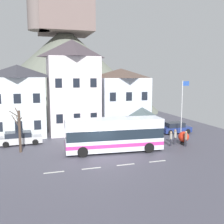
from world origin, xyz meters
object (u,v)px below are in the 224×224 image
object	(u,v)px
townhouse_00	(18,101)
pedestrian_00	(162,135)
parked_car_01	(175,128)
public_bench	(127,133)
pedestrian_01	(186,138)
flagpole	(182,104)
hilltop_castle	(66,67)
pedestrian_02	(171,138)
pedestrian_03	(175,136)
parked_car_00	(20,138)
townhouse_01	(73,87)
harbour_buoy	(184,137)
transit_bus	(114,135)
bus_shelter	(142,113)
bare_tree_00	(19,130)
townhouse_02	(121,99)

from	to	relation	value
townhouse_00	pedestrian_00	distance (m)	18.00
parked_car_01	public_bench	world-z (taller)	parked_car_01
pedestrian_01	flagpole	xyz separation A→B (m)	(2.12, 4.21, 3.05)
hilltop_castle	pedestrian_02	xyz separation A→B (m)	(6.70, -33.71, -8.38)
pedestrian_00	pedestrian_03	distance (m)	1.44
townhouse_00	hilltop_castle	xyz separation A→B (m)	(9.00, 23.66, 4.84)
parked_car_00	pedestrian_02	distance (m)	16.48
townhouse_01	hilltop_castle	xyz separation A→B (m)	(2.19, 23.52, 3.20)
pedestrian_00	harbour_buoy	size ratio (longest dim) A/B	1.15
transit_bus	bus_shelter	size ratio (longest dim) A/B	2.58
pedestrian_03	public_bench	world-z (taller)	pedestrian_03
townhouse_01	pedestrian_01	size ratio (longest dim) A/B	7.24
hilltop_castle	bare_tree_00	size ratio (longest dim) A/B	9.17
public_bench	townhouse_01	bearing A→B (deg)	142.49
bus_shelter	pedestrian_02	size ratio (longest dim) A/B	2.37
townhouse_00	transit_bus	distance (m)	14.04
hilltop_castle	flagpole	xyz separation A→B (m)	(10.24, -30.14, -5.25)
parked_car_01	pedestrian_02	xyz separation A→B (m)	(-3.85, -5.52, 0.19)
bare_tree_00	harbour_buoy	bearing A→B (deg)	-7.15
transit_bus	bare_tree_00	distance (m)	9.32
townhouse_01	pedestrian_01	bearing A→B (deg)	-46.40
bare_tree_00	pedestrian_01	bearing A→B (deg)	-10.09
flagpole	bare_tree_00	world-z (taller)	flagpole
public_bench	pedestrian_03	bearing A→B (deg)	-54.14
pedestrian_03	pedestrian_01	bearing A→B (deg)	-59.46
townhouse_00	bare_tree_00	bearing A→B (deg)	-87.95
pedestrian_00	pedestrian_03	world-z (taller)	pedestrian_03
parked_car_00	pedestrian_01	world-z (taller)	pedestrian_01
parked_car_01	harbour_buoy	xyz separation A→B (m)	(-2.15, -5.31, 0.10)
transit_bus	townhouse_00	bearing A→B (deg)	136.73
hilltop_castle	pedestrian_02	world-z (taller)	hilltop_castle
townhouse_02	bus_shelter	distance (m)	6.57
parked_car_00	parked_car_01	world-z (taller)	parked_car_01
pedestrian_01	bus_shelter	bearing A→B (deg)	123.20
parked_car_00	public_bench	size ratio (longest dim) A/B	3.03
pedestrian_02	harbour_buoy	world-z (taller)	pedestrian_02
townhouse_00	pedestrian_02	size ratio (longest dim) A/B	5.51
townhouse_02	bus_shelter	size ratio (longest dim) A/B	2.24
parked_car_01	harbour_buoy	distance (m)	5.73
townhouse_02	flagpole	size ratio (longest dim) A/B	1.23
transit_bus	harbour_buoy	bearing A→B (deg)	7.25
townhouse_02	townhouse_00	bearing A→B (deg)	-178.12
pedestrian_00	public_bench	bearing A→B (deg)	121.25
parked_car_00	townhouse_00	bearing A→B (deg)	90.01
hilltop_castle	pedestrian_02	bearing A→B (deg)	-78.76
bus_shelter	pedestrian_02	xyz separation A→B (m)	(1.64, -4.04, -2.20)
parked_car_01	harbour_buoy	world-z (taller)	harbour_buoy
pedestrian_01	public_bench	distance (m)	7.70
bus_shelter	pedestrian_03	distance (m)	4.84
townhouse_01	townhouse_02	xyz separation A→B (m)	(6.83, 0.31, -1.82)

